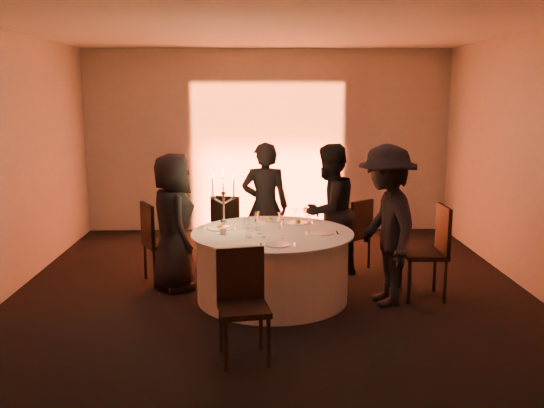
{
  "coord_description": "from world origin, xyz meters",
  "views": [
    {
      "loc": [
        -0.15,
        -6.53,
        2.29
      ],
      "look_at": [
        0.0,
        0.2,
        1.05
      ],
      "focal_mm": 40.0,
      "sensor_mm": 36.0,
      "label": 1
    }
  ],
  "objects_px": {
    "guest_back_left": "(265,206)",
    "guest_right": "(386,225)",
    "coffee_cup": "(223,231)",
    "chair_right": "(432,246)",
    "chair_left": "(157,238)",
    "chair_front": "(242,297)",
    "guest_left": "(173,222)",
    "chair_back_right": "(355,230)",
    "banquet_table": "(272,266)",
    "guest_back_right": "(329,211)",
    "chair_back_left": "(228,224)",
    "candelabra": "(224,208)"
  },
  "relations": [
    {
      "from": "banquet_table",
      "to": "chair_back_right",
      "type": "xyz_separation_m",
      "value": [
        1.11,
        1.14,
        0.14
      ]
    },
    {
      "from": "chair_left",
      "to": "chair_front",
      "type": "distance_m",
      "value": 2.42
    },
    {
      "from": "guest_right",
      "to": "chair_left",
      "type": "bearing_deg",
      "value": -115.02
    },
    {
      "from": "guest_right",
      "to": "candelabra",
      "type": "distance_m",
      "value": 1.83
    },
    {
      "from": "chair_back_right",
      "to": "guest_left",
      "type": "distance_m",
      "value": 2.39
    },
    {
      "from": "coffee_cup",
      "to": "guest_right",
      "type": "bearing_deg",
      "value": -2.9
    },
    {
      "from": "chair_left",
      "to": "guest_back_left",
      "type": "bearing_deg",
      "value": -95.35
    },
    {
      "from": "banquet_table",
      "to": "chair_right",
      "type": "bearing_deg",
      "value": 0.01
    },
    {
      "from": "chair_back_left",
      "to": "guest_back_left",
      "type": "xyz_separation_m",
      "value": [
        0.5,
        -0.35,
        0.31
      ]
    },
    {
      "from": "chair_back_left",
      "to": "guest_back_right",
      "type": "height_order",
      "value": "guest_back_right"
    },
    {
      "from": "chair_left",
      "to": "guest_left",
      "type": "height_order",
      "value": "guest_left"
    },
    {
      "from": "coffee_cup",
      "to": "chair_right",
      "type": "bearing_deg",
      "value": 1.9
    },
    {
      "from": "chair_back_right",
      "to": "chair_front",
      "type": "relative_size",
      "value": 0.97
    },
    {
      "from": "chair_front",
      "to": "guest_right",
      "type": "height_order",
      "value": "guest_right"
    },
    {
      "from": "banquet_table",
      "to": "coffee_cup",
      "type": "relative_size",
      "value": 16.36
    },
    {
      "from": "chair_front",
      "to": "chair_right",
      "type": "bearing_deg",
      "value": 26.01
    },
    {
      "from": "chair_left",
      "to": "chair_back_right",
      "type": "distance_m",
      "value": 2.55
    },
    {
      "from": "guest_back_right",
      "to": "candelabra",
      "type": "xyz_separation_m",
      "value": [
        -1.27,
        -0.61,
        0.17
      ]
    },
    {
      "from": "chair_back_right",
      "to": "guest_back_right",
      "type": "bearing_deg",
      "value": -2.12
    },
    {
      "from": "banquet_table",
      "to": "guest_left",
      "type": "relative_size",
      "value": 1.12
    },
    {
      "from": "chair_left",
      "to": "guest_left",
      "type": "bearing_deg",
      "value": -162.46
    },
    {
      "from": "chair_back_left",
      "to": "guest_right",
      "type": "height_order",
      "value": "guest_right"
    },
    {
      "from": "banquet_table",
      "to": "chair_back_left",
      "type": "distance_m",
      "value": 1.64
    },
    {
      "from": "guest_back_left",
      "to": "guest_back_right",
      "type": "bearing_deg",
      "value": 159.06
    },
    {
      "from": "guest_back_right",
      "to": "candelabra",
      "type": "relative_size",
      "value": 2.47
    },
    {
      "from": "banquet_table",
      "to": "guest_back_left",
      "type": "height_order",
      "value": "guest_back_left"
    },
    {
      "from": "chair_back_right",
      "to": "guest_back_left",
      "type": "xyz_separation_m",
      "value": [
        -1.18,
        0.04,
        0.31
      ]
    },
    {
      "from": "chair_back_right",
      "to": "guest_left",
      "type": "relative_size",
      "value": 0.58
    },
    {
      "from": "chair_back_right",
      "to": "guest_back_right",
      "type": "height_order",
      "value": "guest_back_right"
    },
    {
      "from": "chair_front",
      "to": "guest_right",
      "type": "relative_size",
      "value": 0.55
    },
    {
      "from": "chair_front",
      "to": "guest_left",
      "type": "distance_m",
      "value": 2.13
    },
    {
      "from": "chair_left",
      "to": "banquet_table",
      "type": "bearing_deg",
      "value": -142.58
    },
    {
      "from": "guest_left",
      "to": "guest_back_right",
      "type": "distance_m",
      "value": 1.92
    },
    {
      "from": "guest_back_left",
      "to": "guest_right",
      "type": "height_order",
      "value": "guest_right"
    },
    {
      "from": "guest_back_left",
      "to": "candelabra",
      "type": "xyz_separation_m",
      "value": [
        -0.48,
        -0.97,
        0.17
      ]
    },
    {
      "from": "chair_right",
      "to": "guest_left",
      "type": "height_order",
      "value": "guest_left"
    },
    {
      "from": "guest_left",
      "to": "chair_front",
      "type": "bearing_deg",
      "value": -175.78
    },
    {
      "from": "banquet_table",
      "to": "chair_back_right",
      "type": "distance_m",
      "value": 1.6
    },
    {
      "from": "guest_left",
      "to": "guest_right",
      "type": "relative_size",
      "value": 0.92
    },
    {
      "from": "chair_right",
      "to": "chair_front",
      "type": "xyz_separation_m",
      "value": [
        -2.08,
        -1.51,
        -0.06
      ]
    },
    {
      "from": "guest_back_right",
      "to": "coffee_cup",
      "type": "bearing_deg",
      "value": -5.44
    },
    {
      "from": "chair_back_left",
      "to": "guest_back_right",
      "type": "bearing_deg",
      "value": 170.06
    },
    {
      "from": "guest_right",
      "to": "coffee_cup",
      "type": "distance_m",
      "value": 1.78
    },
    {
      "from": "banquet_table",
      "to": "coffee_cup",
      "type": "bearing_deg",
      "value": -171.92
    },
    {
      "from": "chair_front",
      "to": "guest_left",
      "type": "relative_size",
      "value": 0.6
    },
    {
      "from": "banquet_table",
      "to": "chair_right",
      "type": "distance_m",
      "value": 1.8
    },
    {
      "from": "chair_back_left",
      "to": "guest_right",
      "type": "relative_size",
      "value": 0.53
    },
    {
      "from": "guest_back_left",
      "to": "chair_back_right",
      "type": "bearing_deg",
      "value": -178.71
    },
    {
      "from": "guest_left",
      "to": "guest_back_right",
      "type": "bearing_deg",
      "value": -97.2
    },
    {
      "from": "guest_left",
      "to": "guest_back_left",
      "type": "bearing_deg",
      "value": -74.22
    }
  ]
}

